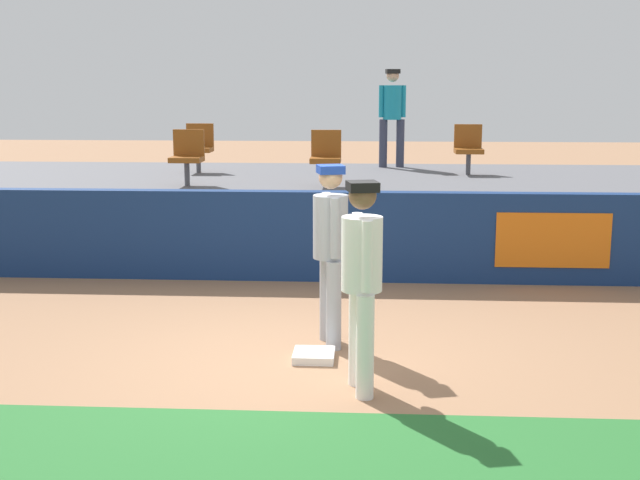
% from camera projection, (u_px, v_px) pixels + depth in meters
% --- Properties ---
extents(ground_plane, '(60.00, 60.00, 0.00)m').
position_uv_depth(ground_plane, '(297.00, 362.00, 8.05)').
color(ground_plane, '#936B4C').
extents(first_base, '(0.40, 0.40, 0.08)m').
position_uv_depth(first_base, '(314.00, 356.00, 8.12)').
color(first_base, white).
rests_on(first_base, ground_plane).
extents(player_fielder_home, '(0.42, 0.60, 1.85)m').
position_uv_depth(player_fielder_home, '(362.00, 272.00, 7.12)').
color(player_fielder_home, white).
rests_on(player_fielder_home, ground_plane).
extents(player_runner_visitor, '(0.43, 0.51, 1.86)m').
position_uv_depth(player_runner_visitor, '(330.00, 242.00, 8.41)').
color(player_runner_visitor, '#9EA3AD').
rests_on(player_runner_visitor, ground_plane).
extents(field_wall, '(18.00, 0.26, 1.22)m').
position_uv_depth(field_wall, '(320.00, 236.00, 11.27)').
color(field_wall, navy).
rests_on(field_wall, ground_plane).
extents(bleacher_platform, '(18.00, 4.80, 1.11)m').
position_uv_depth(bleacher_platform, '(328.00, 211.00, 13.80)').
color(bleacher_platform, '#59595E').
rests_on(bleacher_platform, ground_plane).
extents(seat_back_right, '(0.47, 0.44, 0.84)m').
position_uv_depth(seat_back_right, '(468.00, 146.00, 14.12)').
color(seat_back_right, '#4C4C51').
rests_on(seat_back_right, bleacher_platform).
extents(seat_back_left, '(0.47, 0.44, 0.84)m').
position_uv_depth(seat_back_left, '(199.00, 145.00, 14.40)').
color(seat_back_left, '#4C4C51').
rests_on(seat_back_left, bleacher_platform).
extents(seat_front_center, '(0.45, 0.44, 0.84)m').
position_uv_depth(seat_front_center, '(326.00, 155.00, 12.50)').
color(seat_front_center, '#4C4C51').
rests_on(seat_front_center, bleacher_platform).
extents(seat_front_left, '(0.47, 0.44, 0.84)m').
position_uv_depth(seat_front_left, '(187.00, 154.00, 12.62)').
color(seat_front_left, '#4C4C51').
rests_on(seat_front_left, bleacher_platform).
extents(spectator_hooded, '(0.49, 0.38, 1.78)m').
position_uv_depth(spectator_hooded, '(392.00, 111.00, 15.16)').
color(spectator_hooded, '#33384C').
rests_on(spectator_hooded, bleacher_platform).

